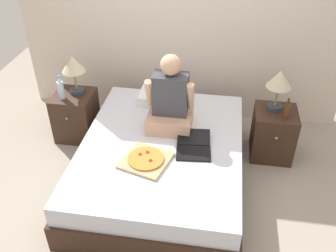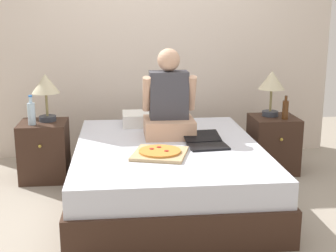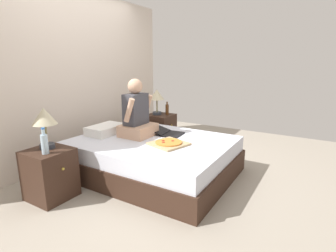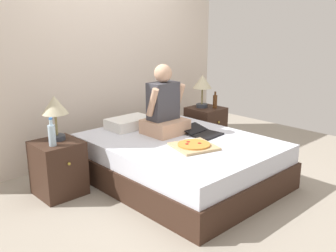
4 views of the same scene
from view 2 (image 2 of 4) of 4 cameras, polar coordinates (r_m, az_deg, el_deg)
The scene contains 13 objects.
ground_plane at distance 4.10m, azimuth -0.02°, elevation -8.74°, with size 5.89×5.89×0.00m, color #9E9384.
wall_back at distance 5.17m, azimuth -1.60°, elevation 10.20°, with size 3.89×0.12×2.50m, color beige.
bed at distance 4.02m, azimuth -0.02°, elevation -5.62°, with size 1.58×2.03×0.48m.
nightstand_left at distance 4.63m, azimuth -14.82°, elevation -2.92°, with size 0.44×0.47×0.56m.
lamp_on_left_nightstand at distance 4.54m, azimuth -14.69°, elevation 4.62°, with size 0.26×0.26×0.45m.
water_bottle at distance 4.46m, azimuth -16.31°, elevation 1.54°, with size 0.07×0.07×0.28m.
nightstand_right at distance 4.81m, azimuth 12.67°, elevation -2.16°, with size 0.44×0.47×0.56m.
lamp_on_right_nightstand at distance 4.72m, azimuth 12.52°, elevation 5.08°, with size 0.26×0.26×0.45m.
beer_bottle at distance 4.65m, azimuth 14.12°, elevation 1.98°, with size 0.06×0.06×0.23m.
pillow at distance 4.63m, azimuth -2.32°, elevation 0.91°, with size 0.52×0.34×0.12m, color white.
person_seated at distance 4.16m, azimuth 0.11°, elevation 2.65°, with size 0.47×0.40×0.78m.
laptop at distance 3.93m, azimuth 4.64°, elevation -2.07°, with size 0.35×0.44×0.07m.
pizza_box at distance 3.65m, azimuth -1.00°, elevation -3.30°, with size 0.50×0.50×0.05m.
Camera 2 is at (-0.39, -3.77, 1.57)m, focal length 50.00 mm.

